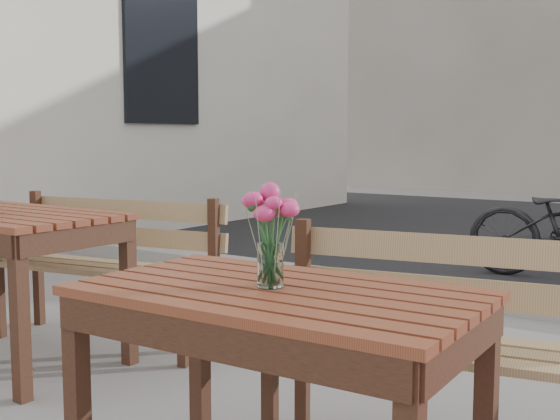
{
  "coord_description": "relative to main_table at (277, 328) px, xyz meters",
  "views": [
    {
      "loc": [
        0.93,
        -1.6,
        1.15
      ],
      "look_at": [
        -0.24,
        0.09,
        0.94
      ],
      "focal_mm": 45.0,
      "sensor_mm": 36.0,
      "label": 1
    }
  ],
  "objects": [
    {
      "name": "main_table",
      "position": [
        0.0,
        0.0,
        0.0
      ],
      "size": [
        1.18,
        0.72,
        0.72
      ],
      "rotation": [
        0.0,
        0.0,
        0.03
      ],
      "color": "maroon",
      "rests_on": "ground"
    },
    {
      "name": "main_bench",
      "position": [
        0.3,
        0.69,
        -0.08
      ],
      "size": [
        1.42,
        0.66,
        0.85
      ],
      "rotation": [
        0.0,
        0.0,
        0.19
      ],
      "color": "#93744C",
      "rests_on": "ground"
    },
    {
      "name": "main_vase",
      "position": [
        -0.03,
        0.0,
        0.31
      ],
      "size": [
        0.17,
        0.17,
        0.31
      ],
      "color": "white",
      "rests_on": "main_table"
    },
    {
      "name": "second_table",
      "position": [
        -2.04,
        0.47,
        0.05
      ],
      "size": [
        1.26,
        0.74,
        0.77
      ],
      "rotation": [
        0.0,
        0.0,
        -0.01
      ],
      "color": "maroon",
      "rests_on": "ground"
    },
    {
      "name": "second_bench",
      "position": [
        -1.86,
        1.03,
        -0.09
      ],
      "size": [
        1.41,
        0.63,
        0.84
      ],
      "rotation": [
        0.0,
        0.0,
        0.17
      ],
      "color": "#93744C",
      "rests_on": "ground"
    }
  ]
}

